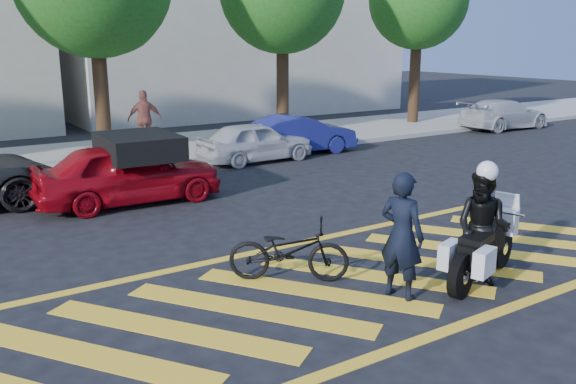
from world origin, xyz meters
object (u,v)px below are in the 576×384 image
bicycle (289,251)px  parked_right (298,134)px  officer_bike (402,236)px  red_convertible (128,173)px  police_motorcycle (482,249)px  parked_mid_right (256,142)px  parked_far_right (504,114)px  officer_moto (483,228)px

bicycle → parked_right: 10.51m
officer_bike → red_convertible: bearing=-5.1°
police_motorcycle → officer_bike: bearing=150.9°
officer_bike → red_convertible: officer_bike is taller
parked_mid_right → officer_bike: bearing=159.6°
officer_bike → parked_far_right: bearing=-73.6°
officer_bike → parked_mid_right: bearing=-35.7°
officer_bike → parked_mid_right: 10.10m
bicycle → parked_right: (5.98, 8.64, 0.14)m
police_motorcycle → officer_moto: bearing=128.3°
parked_mid_right → officer_moto: bearing=167.5°
police_motorcycle → parked_right: (3.62, 10.26, 0.09)m
officer_bike → parked_mid_right: officer_bike is taller
red_convertible → police_motorcycle: bearing=-156.6°
parked_right → parked_far_right: bearing=-84.1°
officer_bike → officer_moto: officer_bike is taller
police_motorcycle → parked_far_right: bearing=18.9°
police_motorcycle → parked_right: size_ratio=0.57×
police_motorcycle → parked_right: bearing=52.5°
bicycle → parked_far_right: bearing=-25.4°
bicycle → parked_mid_right: size_ratio=0.51×
red_convertible → parked_mid_right: (4.71, 2.55, -0.09)m
parked_far_right → red_convertible: bearing=101.5°
officer_moto → red_convertible: 7.83m
bicycle → parked_mid_right: parked_mid_right is taller
officer_moto → parked_far_right: 17.05m
bicycle → parked_right: bearing=1.5°
red_convertible → parked_right: (6.51, 2.97, -0.08)m
officer_moto → parked_right: bearing=142.4°
officer_moto → parked_right: size_ratio=0.46×
bicycle → parked_far_right: size_ratio=0.44×
officer_bike → red_convertible: size_ratio=0.45×
bicycle → officer_moto: officer_moto is taller
bicycle → red_convertible: size_ratio=0.45×
officer_moto → parked_far_right: size_ratio=0.42×
officer_bike → police_motorcycle: officer_bike is taller
red_convertible → parked_far_right: size_ratio=0.99×
officer_bike → bicycle: (-0.98, 1.35, -0.43)m
police_motorcycle → parked_mid_right: (1.82, 9.85, 0.07)m
bicycle → police_motorcycle: 2.87m
red_convertible → parked_mid_right: red_convertible is taller
officer_moto → parked_mid_right: (1.83, 9.83, -0.26)m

